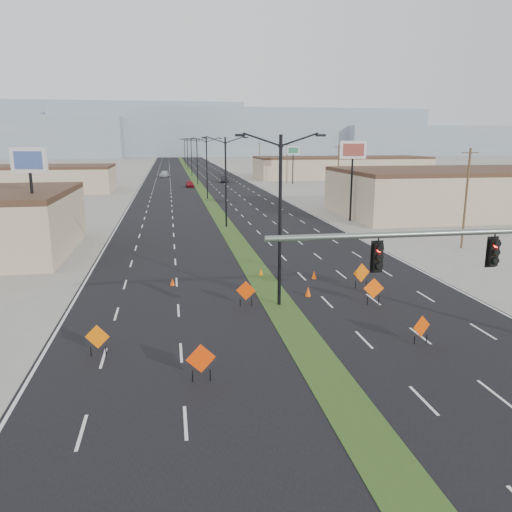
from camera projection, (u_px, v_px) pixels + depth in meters
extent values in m
plane|color=gray|center=(348.00, 408.00, 18.50)|extent=(600.00, 600.00, 0.00)
cube|color=black|center=(197.00, 183.00, 114.46)|extent=(25.00, 400.00, 0.02)
cube|color=#2C4B1B|center=(197.00, 183.00, 114.46)|extent=(2.00, 400.00, 0.04)
cube|color=#C3B08B|center=(31.00, 180.00, 94.25)|extent=(30.00, 14.00, 4.50)
cube|color=#C3B08B|center=(474.00, 193.00, 66.70)|extent=(36.00, 18.00, 5.50)
cube|color=#C3B08B|center=(341.00, 168.00, 129.79)|extent=(44.00, 16.00, 5.00)
cube|color=gray|center=(243.00, 133.00, 309.83)|extent=(220.00, 50.00, 28.00)
cube|color=gray|center=(458.00, 141.00, 324.59)|extent=(160.00, 50.00, 18.00)
cube|color=gray|center=(129.00, 130.00, 316.96)|extent=(140.00, 50.00, 32.00)
cylinder|color=slate|center=(462.00, 232.00, 19.90)|extent=(16.00, 0.24, 0.24)
cube|color=black|center=(378.00, 257.00, 19.52)|extent=(0.50, 0.28, 1.30)
sphere|color=#FF0C05|center=(380.00, 249.00, 19.28)|extent=(0.22, 0.22, 0.22)
cube|color=black|center=(493.00, 252.00, 20.35)|extent=(0.50, 0.28, 1.30)
sphere|color=#FF0C05|center=(497.00, 245.00, 20.11)|extent=(0.22, 0.22, 0.22)
cylinder|color=black|center=(280.00, 223.00, 28.88)|extent=(0.20, 0.20, 10.00)
cube|color=black|center=(240.00, 135.00, 27.37)|extent=(0.55, 0.24, 0.14)
cube|color=black|center=(321.00, 135.00, 28.14)|extent=(0.55, 0.24, 0.14)
cylinder|color=black|center=(226.00, 183.00, 55.75)|extent=(0.20, 0.20, 10.00)
cube|color=black|center=(204.00, 137.00, 54.24)|extent=(0.55, 0.24, 0.14)
cube|color=black|center=(246.00, 138.00, 55.01)|extent=(0.55, 0.24, 0.14)
cylinder|color=black|center=(207.00, 169.00, 82.62)|extent=(0.20, 0.20, 10.00)
cube|color=black|center=(192.00, 138.00, 81.11)|extent=(0.55, 0.24, 0.14)
cube|color=black|center=(220.00, 138.00, 81.87)|extent=(0.55, 0.24, 0.14)
cylinder|color=black|center=(197.00, 162.00, 109.49)|extent=(0.20, 0.20, 10.00)
cube|color=black|center=(186.00, 139.00, 107.98)|extent=(0.55, 0.24, 0.14)
cube|color=black|center=(207.00, 139.00, 108.74)|extent=(0.55, 0.24, 0.14)
cylinder|color=black|center=(191.00, 157.00, 136.36)|extent=(0.20, 0.20, 10.00)
cube|color=black|center=(182.00, 139.00, 134.85)|extent=(0.55, 0.24, 0.14)
cube|color=black|center=(199.00, 139.00, 135.61)|extent=(0.55, 0.24, 0.14)
cylinder|color=black|center=(188.00, 155.00, 163.23)|extent=(0.20, 0.20, 10.00)
cube|color=black|center=(180.00, 139.00, 161.72)|extent=(0.55, 0.24, 0.14)
cube|color=black|center=(194.00, 139.00, 162.48)|extent=(0.55, 0.24, 0.14)
cylinder|color=black|center=(185.00, 152.00, 190.09)|extent=(0.20, 0.20, 10.00)
cube|color=black|center=(178.00, 139.00, 188.59)|extent=(0.55, 0.24, 0.14)
cube|color=black|center=(190.00, 139.00, 189.35)|extent=(0.55, 0.24, 0.14)
cylinder|color=#4C3823|center=(466.00, 199.00, 44.79)|extent=(0.20, 0.20, 9.00)
cube|color=#4C3823|center=(470.00, 153.00, 43.85)|extent=(1.60, 0.10, 0.10)
cylinder|color=#4C3823|center=(338.00, 174.00, 78.37)|extent=(0.20, 0.20, 9.00)
cube|color=#4C3823|center=(339.00, 147.00, 77.44)|extent=(1.60, 0.10, 0.10)
cylinder|color=#4C3823|center=(287.00, 164.00, 111.96)|extent=(0.20, 0.20, 9.00)
cube|color=#4C3823|center=(287.00, 145.00, 111.03)|extent=(1.60, 0.10, 0.10)
cylinder|color=#4C3823|center=(259.00, 158.00, 145.54)|extent=(0.20, 0.20, 9.00)
cube|color=#4C3823|center=(259.00, 144.00, 144.61)|extent=(1.60, 0.10, 0.10)
imported|color=maroon|center=(190.00, 184.00, 104.50)|extent=(1.84, 4.00, 1.33)
imported|color=black|center=(225.00, 179.00, 116.46)|extent=(2.11, 4.54, 1.44)
imported|color=#AFB4B9|center=(164.00, 174.00, 134.12)|extent=(2.72, 5.37, 1.49)
cube|color=orange|center=(97.00, 337.00, 22.74)|extent=(1.12, 0.25, 1.13)
cylinder|color=black|center=(91.00, 352.00, 22.85)|extent=(0.05, 0.05, 0.47)
cylinder|color=black|center=(106.00, 351.00, 22.96)|extent=(0.05, 0.05, 0.47)
cube|color=red|center=(201.00, 358.00, 20.28)|extent=(1.24, 0.18, 1.24)
cylinder|color=black|center=(193.00, 377.00, 20.39)|extent=(0.05, 0.05, 0.52)
cylinder|color=black|center=(210.00, 375.00, 20.51)|extent=(0.05, 0.05, 0.52)
cube|color=#E53D04|center=(246.00, 291.00, 29.58)|extent=(1.13, 0.41, 1.17)
cylinder|color=black|center=(240.00, 303.00, 29.69)|extent=(0.05, 0.05, 0.49)
cylinder|color=black|center=(252.00, 302.00, 29.80)|extent=(0.05, 0.05, 0.49)
cube|color=#DC4204|center=(422.00, 326.00, 24.10)|extent=(1.04, 0.41, 1.09)
cylinder|color=black|center=(414.00, 340.00, 24.20)|extent=(0.05, 0.05, 0.45)
cylinder|color=black|center=(427.00, 339.00, 24.31)|extent=(0.05, 0.05, 0.45)
cube|color=#FF5405|center=(374.00, 288.00, 29.85)|extent=(1.24, 0.18, 1.25)
cylinder|color=black|center=(367.00, 301.00, 29.97)|extent=(0.05, 0.05, 0.52)
cylinder|color=black|center=(379.00, 300.00, 30.09)|extent=(0.05, 0.05, 0.52)
cube|color=#E76004|center=(361.00, 273.00, 33.17)|extent=(1.25, 0.39, 1.29)
cylinder|color=black|center=(356.00, 285.00, 33.29)|extent=(0.05, 0.05, 0.54)
cylinder|color=black|center=(366.00, 284.00, 33.42)|extent=(0.05, 0.05, 0.54)
cone|color=#E34B04|center=(308.00, 291.00, 31.63)|extent=(0.41, 0.41, 0.64)
cone|color=#F24B05|center=(314.00, 275.00, 35.61)|extent=(0.47, 0.47, 0.60)
cone|color=orange|center=(261.00, 272.00, 36.45)|extent=(0.38, 0.38, 0.54)
cone|color=#E34204|center=(172.00, 282.00, 33.99)|extent=(0.43, 0.43, 0.54)
cylinder|color=black|center=(34.00, 215.00, 40.55)|extent=(0.24, 0.24, 7.54)
cube|color=white|center=(29.00, 160.00, 39.56)|extent=(2.95, 1.18, 1.99)
cube|color=#40599B|center=(28.00, 160.00, 39.37)|extent=(2.30, 0.73, 1.39)
cylinder|color=black|center=(351.00, 189.00, 60.29)|extent=(0.24, 0.24, 7.92)
cube|color=white|center=(353.00, 150.00, 59.25)|extent=(3.14, 0.79, 2.08)
cube|color=brown|center=(354.00, 150.00, 59.06)|extent=(2.48, 0.40, 1.46)
cylinder|color=black|center=(293.00, 168.00, 111.93)|extent=(0.24, 0.24, 6.87)
cube|color=white|center=(293.00, 150.00, 111.02)|extent=(2.70, 1.10, 1.81)
cube|color=#337F59|center=(293.00, 150.00, 110.83)|extent=(2.10, 0.66, 1.27)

